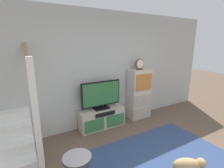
# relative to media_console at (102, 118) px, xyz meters

# --- Properties ---
(back_wall) EXTENTS (6.40, 0.12, 2.70)m
(back_wall) POSITION_rel_media_console_xyz_m (0.30, 0.27, 1.12)
(back_wall) COLOR #B2B7B2
(back_wall) RESTS_ON ground_plane
(area_rug) EXTENTS (2.60, 1.80, 0.01)m
(area_rug) POSITION_rel_media_console_xyz_m (0.30, -1.59, -0.23)
(area_rug) COLOR navy
(area_rug) RESTS_ON ground_plane
(media_console) EXTENTS (1.08, 0.38, 0.47)m
(media_console) POSITION_rel_media_console_xyz_m (0.00, 0.00, 0.00)
(media_console) COLOR #BCB29E
(media_console) RESTS_ON ground_plane
(television) EXTENTS (0.96, 0.22, 0.66)m
(television) POSITION_rel_media_console_xyz_m (0.00, 0.02, 0.58)
(television) COLOR black
(television) RESTS_ON media_console
(side_cabinet) EXTENTS (0.58, 0.38, 1.32)m
(side_cabinet) POSITION_rel_media_console_xyz_m (1.11, 0.01, 0.42)
(side_cabinet) COLOR beige
(side_cabinet) RESTS_ON ground_plane
(desk_clock) EXTENTS (0.25, 0.08, 0.28)m
(desk_clock) POSITION_rel_media_console_xyz_m (1.08, -0.00, 1.22)
(desk_clock) COLOR #4C3823
(desk_clock) RESTS_ON side_cabinet
(staircase) EXTENTS (1.00, 1.36, 2.20)m
(staircase) POSITION_rel_media_console_xyz_m (-1.94, 0.01, 0.14)
(staircase) COLOR white
(staircase) RESTS_ON ground_plane
(dog) EXTENTS (0.49, 0.40, 0.23)m
(dog) POSITION_rel_media_console_xyz_m (0.56, -1.94, -0.12)
(dog) COLOR tan
(dog) RESTS_ON ground_plane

